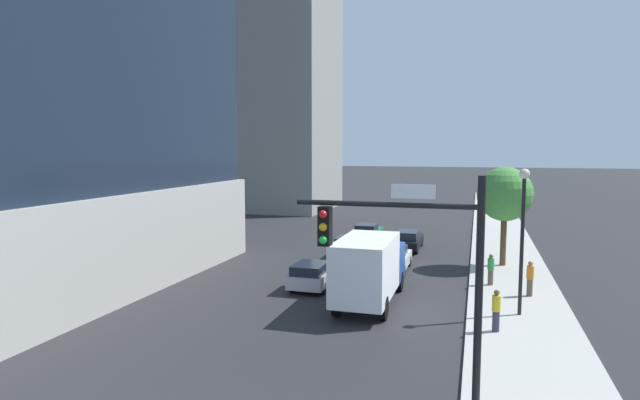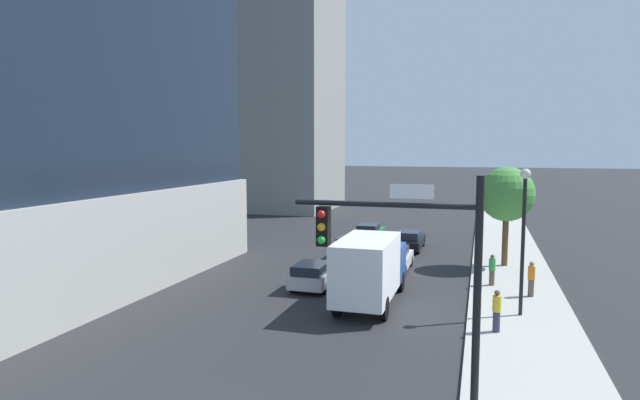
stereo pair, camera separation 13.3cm
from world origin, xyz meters
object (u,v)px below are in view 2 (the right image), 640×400
object	(u,v)px
traffic_light_pole	(411,261)
pedestrian_orange_shirt	(531,279)
street_lamp	(524,221)
car_black	(409,240)
car_white	(395,259)
pedestrian_yellow_shirt	(497,311)
car_gold	(352,247)
pedestrian_green_shirt	(492,270)
street_tree	(507,195)
car_silver	(315,274)
box_truck	(370,267)
car_green	(369,233)
construction_building	(270,60)

from	to	relation	value
traffic_light_pole	pedestrian_orange_shirt	bearing A→B (deg)	73.58
street_lamp	car_black	size ratio (longest dim) A/B	1.37
car_white	pedestrian_yellow_shirt	distance (m)	11.48
car_gold	pedestrian_green_shirt	size ratio (longest dim) A/B	2.74
pedestrian_yellow_shirt	car_white	bearing A→B (deg)	119.23
street_tree	pedestrian_orange_shirt	world-z (taller)	street_tree
car_silver	box_truck	world-z (taller)	box_truck
street_lamp	car_black	xyz separation A→B (m)	(-6.66, 14.29, -3.57)
street_tree	car_silver	bearing A→B (deg)	-141.59
car_green	car_white	bearing A→B (deg)	-69.38
box_truck	pedestrian_yellow_shirt	bearing A→B (deg)	-24.69
car_green	pedestrian_yellow_shirt	xyz separation A→B (m)	(9.01, -19.08, 0.30)
box_truck	pedestrian_green_shirt	distance (m)	7.44
traffic_light_pole	pedestrian_yellow_shirt	bearing A→B (deg)	73.81
traffic_light_pole	construction_building	bearing A→B (deg)	115.97
street_tree	box_truck	bearing A→B (deg)	-122.31
construction_building	traffic_light_pole	bearing A→B (deg)	-64.03
car_green	box_truck	distance (m)	16.88
construction_building	car_silver	xyz separation A→B (m)	(16.33, -34.15, -17.07)
traffic_light_pole	pedestrian_green_shirt	bearing A→B (deg)	81.57
car_gold	pedestrian_yellow_shirt	xyz separation A→B (m)	(9.01, -13.11, 0.31)
car_green	car_gold	size ratio (longest dim) A/B	0.98
construction_building	car_white	world-z (taller)	construction_building
car_black	car_silver	bearing A→B (deg)	-105.95
pedestrian_orange_shirt	pedestrian_green_shirt	distance (m)	2.46
street_tree	box_truck	world-z (taller)	street_tree
traffic_light_pole	pedestrian_green_shirt	distance (m)	16.16
car_green	pedestrian_orange_shirt	xyz separation A→B (m)	(10.75, -13.30, 0.33)
construction_building	street_lamp	size ratio (longest dim) A/B	6.61
car_green	car_black	distance (m)	4.08
pedestrian_green_shirt	car_white	bearing A→B (deg)	155.28
car_white	pedestrian_orange_shirt	size ratio (longest dim) A/B	2.39
street_tree	car_gold	xyz separation A→B (m)	(-9.78, 0.45, -3.84)
car_green	car_gold	distance (m)	5.97
construction_building	street_tree	distance (m)	39.42
box_truck	pedestrian_yellow_shirt	xyz separation A→B (m)	(5.61, -2.58, -0.81)
car_green	car_white	size ratio (longest dim) A/B	1.06
car_gold	pedestrian_yellow_shirt	bearing A→B (deg)	-55.49
street_lamp	street_tree	world-z (taller)	street_lamp
traffic_light_pole	street_lamp	xyz separation A→B (m)	(3.42, 10.67, -0.25)
car_silver	box_truck	xyz separation A→B (m)	(3.41, -2.32, 1.10)
traffic_light_pole	car_silver	distance (m)	15.12
car_gold	pedestrian_yellow_shirt	distance (m)	15.91
car_green	car_black	world-z (taller)	car_green
construction_building	car_black	xyz separation A→B (m)	(19.74, -22.22, -17.10)
car_silver	pedestrian_green_shirt	world-z (taller)	pedestrian_green_shirt
car_white	pedestrian_green_shirt	world-z (taller)	pedestrian_green_shirt
pedestrian_orange_shirt	pedestrian_green_shirt	size ratio (longest dim) A/B	1.05
pedestrian_orange_shirt	car_silver	bearing A→B (deg)	-175.36
street_lamp	car_silver	bearing A→B (deg)	166.79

